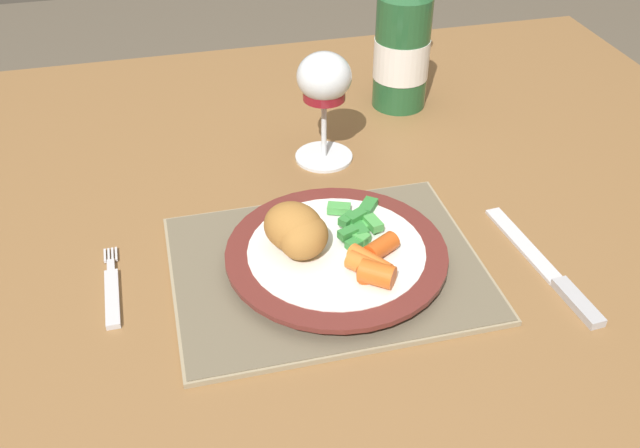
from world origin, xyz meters
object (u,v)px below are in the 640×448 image
at_px(dining_table, 273,248).
at_px(bottle, 403,40).
at_px(table_knife, 550,273).
at_px(dinner_plate, 336,256).
at_px(wine_glass, 324,85).
at_px(fork, 112,292).

bearing_deg(dining_table, bottle, 38.88).
distance_m(dining_table, table_knife, 0.36).
distance_m(dining_table, dinner_plate, 0.20).
height_order(dinner_plate, bottle, bottle).
height_order(dining_table, dinner_plate, dinner_plate).
xyz_separation_m(dining_table, wine_glass, (0.08, 0.06, 0.19)).
height_order(dining_table, bottle, bottle).
relative_size(dining_table, dinner_plate, 5.65).
bearing_deg(bottle, fork, -142.16).
bearing_deg(fork, bottle, 37.84).
xyz_separation_m(fork, wine_glass, (0.28, 0.21, 0.10)).
height_order(wine_glass, bottle, bottle).
xyz_separation_m(dinner_plate, bottle, (0.19, 0.34, 0.08)).
xyz_separation_m(dinner_plate, wine_glass, (0.04, 0.22, 0.09)).
bearing_deg(dining_table, fork, -143.45).
distance_m(fork, wine_glass, 0.36).
bearing_deg(fork, table_knife, -10.28).
bearing_deg(dinner_plate, dining_table, 104.81).
distance_m(fork, table_knife, 0.46).
bearing_deg(dining_table, dinner_plate, -75.19).
distance_m(dining_table, wine_glass, 0.22).
relative_size(dinner_plate, table_knife, 1.14).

